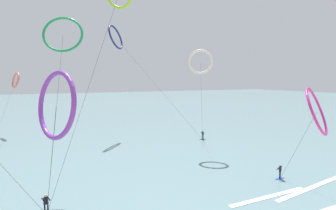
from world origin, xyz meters
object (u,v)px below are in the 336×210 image
kite_violet (56,105)px  kite_magenta (317,111)px  kite_navy (116,37)px  surfer_cobalt (280,172)px  surfer_charcoal (203,135)px  kite_emerald (63,34)px  kite_coral (16,80)px  kite_ivory (200,62)px  surfer_teal (46,205)px

kite_violet → kite_magenta: 24.72m
kite_navy → surfer_cobalt: bearing=-120.7°
surfer_charcoal → kite_magenta: size_ratio=0.16×
kite_violet → kite_emerald: 12.43m
surfer_charcoal → kite_coral: kite_coral is taller
kite_ivory → kite_magenta: size_ratio=1.52×
kite_ivory → surfer_charcoal: bearing=-99.9°
surfer_charcoal → surfer_cobalt: same height
surfer_cobalt → kite_violet: 24.09m
kite_emerald → kite_violet: bearing=-77.8°
surfer_cobalt → kite_navy: bearing=83.9°
kite_violet → surfer_cobalt: bearing=58.0°
kite_violet → surfer_teal: bearing=-172.1°
surfer_cobalt → kite_emerald: 29.14m
surfer_teal → kite_violet: size_ratio=0.14×
surfer_cobalt → kite_emerald: (-21.66, 11.77, 15.55)m
surfer_charcoal → kite_magenta: kite_magenta is taller
surfer_teal → kite_navy: 35.20m
surfer_teal → kite_emerald: bearing=-141.4°
surfer_teal → kite_ivory: size_ratio=0.11×
kite_navy → kite_magenta: (13.62, -32.76, -11.76)m
kite_violet → kite_magenta: (24.37, -3.99, -1.31)m
surfer_teal → kite_emerald: size_ratio=0.09×
surfer_charcoal → surfer_teal: 29.59m
kite_navy → kite_magenta: 37.38m
surfer_cobalt → surfer_teal: 23.86m
kite_ivory → kite_magenta: (3.97, -16.17, -6.01)m
surfer_charcoal → surfer_cobalt: 18.57m
surfer_cobalt → kite_emerald: kite_emerald is taller
kite_coral → kite_magenta: 53.02m
kite_navy → kite_magenta: kite_navy is taller
surfer_charcoal → kite_ivory: size_ratio=0.11×
surfer_charcoal → surfer_cobalt: size_ratio=1.00×
surfer_charcoal → kite_violet: size_ratio=0.14×
surfer_charcoal → kite_magenta: 22.15m
kite_coral → kite_navy: bearing=39.8°
kite_navy → kite_coral: bearing=103.0°
kite_emerald → kite_magenta: (23.55, -14.22, -8.33)m
kite_coral → kite_navy: kite_navy is taller
surfer_cobalt → kite_coral: 50.90m
surfer_charcoal → kite_violet: 30.70m
kite_magenta → surfer_charcoal: bearing=64.7°
kite_violet → kite_navy: kite_navy is taller
kite_coral → kite_emerald: kite_emerald is taller
surfer_charcoal → kite_ivory: bearing=-47.3°
surfer_teal → kite_emerald: 17.88m
surfer_teal → kite_magenta: bearing=129.2°
kite_coral → kite_navy: size_ratio=1.97×
surfer_cobalt → surfer_teal: size_ratio=1.00×
surfer_cobalt → kite_coral: size_ratio=0.04×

